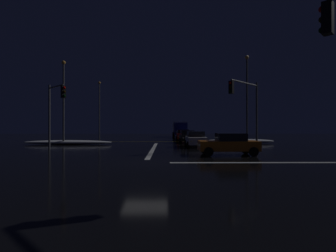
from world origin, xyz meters
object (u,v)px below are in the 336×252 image
Objects in this scene: sedan_orange_crossing at (229,144)px; traffic_signal_nw at (55,104)px; sedan_black at (187,136)px; box_truck at (180,128)px; streetlamp_right_near at (247,94)px; sedan_white at (196,139)px; streetlamp_left_far at (99,106)px; sedan_red at (183,135)px; sedan_blue at (184,134)px; streetlamp_left_near at (64,96)px; traffic_signal_ne at (247,101)px.

traffic_signal_nw is at bearing 161.76° from sedan_orange_crossing.
sedan_orange_crossing is at bearing -82.70° from sedan_black.
streetlamp_right_near reaches higher than box_truck.
streetlamp_right_near is (6.20, 3.34, 4.98)m from sedan_white.
sedan_red is at bearing -27.30° from streetlamp_left_far.
box_truck is (0.03, 18.69, 0.91)m from sedan_black.
sedan_blue is 0.44× the size of streetlamp_left_far.
streetlamp_left_far is at bearing 138.18° from sedan_black.
sedan_red is 1.00× the size of sedan_blue.
box_truck is 0.87× the size of streetlamp_left_near.
traffic_signal_ne is 0.61× the size of streetlamp_right_near.
box_truck is 32.89m from sedan_orange_crossing.
sedan_white is 15.64m from streetlamp_left_near.
streetlamp_left_near reaches higher than sedan_white.
sedan_orange_crossing is (1.78, -32.83, -0.91)m from box_truck.
streetlamp_left_far is 26.21m from streetlamp_right_near.
streetlamp_left_near is (0.00, -16.00, -0.19)m from streetlamp_left_far.
traffic_signal_nw is at bearing -162.23° from streetlamp_right_near.
sedan_white is at bearing -12.92° from streetlamp_left_near.
box_truck is at bearing 56.95° from streetlamp_left_near.
traffic_signal_nw is at bearing -114.25° from box_truck.
sedan_orange_crossing is (1.81, -14.14, 0.00)m from sedan_black.
sedan_red is (-0.51, 12.09, 0.00)m from sedan_white.
sedan_red is 16.53m from streetlamp_left_far.
sedan_white and sedan_red have the same top height.
sedan_white is 8.63m from streetlamp_right_near.
sedan_orange_crossing is at bearing -18.24° from traffic_signal_nw.
traffic_signal_nw is 22.25m from streetlamp_left_far.
streetlamp_left_near reaches higher than sedan_blue.
traffic_signal_ne is 0.65× the size of streetlamp_left_near.
traffic_signal_nw is at bearing -129.83° from sedan_red.
streetlamp_left_near reaches higher than box_truck.
sedan_red is 0.44× the size of streetlamp_left_far.
streetlamp_left_far reaches higher than sedan_white.
traffic_signal_nw reaches higher than sedan_black.
sedan_blue is at bearing 84.70° from sedan_red.
streetlamp_right_near is at bearing 72.50° from traffic_signal_ne.
sedan_white is 0.43× the size of streetlamp_right_near.
traffic_signal_nw reaches higher than sedan_orange_crossing.
box_truck is at bearing 90.64° from sedan_white.
sedan_red is 6.38m from sedan_blue.
traffic_signal_nw is 0.58× the size of streetlamp_right_near.
traffic_signal_ne reaches higher than sedan_black.
sedan_blue is 6.90m from box_truck.
traffic_signal_ne is 19.85m from streetlamp_left_near.
streetlamp_right_near is at bearing 28.30° from sedan_white.
sedan_blue is 21.54m from streetlamp_left_near.
streetlamp_left_near is (-14.56, 3.34, 4.65)m from sedan_white.
sedan_black is 19.72m from streetlamp_left_far.
box_truck reaches higher than sedan_orange_crossing.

